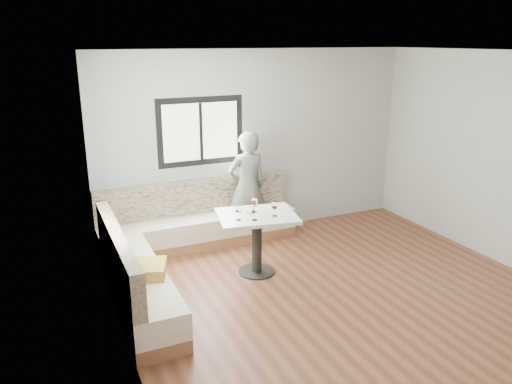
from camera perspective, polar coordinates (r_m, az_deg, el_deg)
room at (r=5.57m, az=9.75°, el=1.03°), size 5.01×5.01×2.81m
banquette at (r=6.68m, az=-9.28°, el=-6.01°), size 2.90×2.80×0.95m
table at (r=6.39m, az=0.10°, el=-4.28°), size 1.11×0.94×0.80m
person at (r=7.41m, az=-1.02°, el=0.63°), size 0.62×0.42×1.66m
olive_ramekin at (r=6.37m, az=-0.67°, el=-2.24°), size 0.09×0.09×0.04m
wine_glass_a at (r=6.08m, az=-2.02°, el=-2.02°), size 0.09×0.09×0.19m
wine_glass_b at (r=6.07m, az=-0.18°, el=-2.05°), size 0.09×0.09×0.19m
wine_glass_c at (r=6.22m, az=2.17°, el=-1.59°), size 0.09×0.09×0.19m
wine_glass_d at (r=6.37m, az=-0.18°, el=-1.14°), size 0.09×0.09×0.19m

